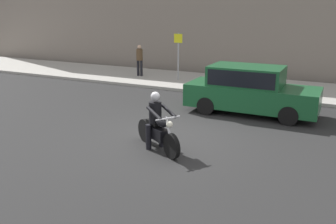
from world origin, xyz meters
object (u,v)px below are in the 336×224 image
object	(u,v)px
motorcycle_with_rider_black_leather	(157,127)
street_sign_post	(178,52)
pedestrian_bystander	(140,58)
parked_sedan_forest_green	(250,90)

from	to	relation	value
motorcycle_with_rider_black_leather	street_sign_post	bearing A→B (deg)	111.11
pedestrian_bystander	motorcycle_with_rider_black_leather	bearing A→B (deg)	-57.17
motorcycle_with_rider_black_leather	parked_sedan_forest_green	distance (m)	4.75
street_sign_post	parked_sedan_forest_green	bearing A→B (deg)	-41.51
motorcycle_with_rider_black_leather	pedestrian_bystander	size ratio (longest dim) A/B	1.11
motorcycle_with_rider_black_leather	pedestrian_bystander	bearing A→B (deg)	122.83
pedestrian_bystander	parked_sedan_forest_green	bearing A→B (deg)	-31.05
parked_sedan_forest_green	street_sign_post	size ratio (longest dim) A/B	1.97
parked_sedan_forest_green	pedestrian_bystander	world-z (taller)	pedestrian_bystander
street_sign_post	pedestrian_bystander	world-z (taller)	street_sign_post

